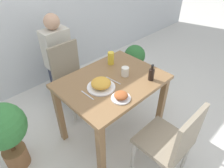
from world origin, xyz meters
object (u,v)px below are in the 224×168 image
Objects in this scene: potted_plant_right at (134,63)px; sauce_bottle at (151,74)px; juice_glass at (111,58)px; chair_far at (71,75)px; potted_plant_left at (4,131)px; food_plate at (101,84)px; drink_cup at (125,72)px; chair_near at (172,141)px; person_figure at (58,57)px; side_plate at (121,96)px.

sauce_bottle is at bearing -130.94° from potted_plant_right.
sauce_bottle reaches higher than juice_glass.
chair_far is 1.14× the size of potted_plant_left.
food_plate is 0.44m from juice_glass.
sauce_bottle is (0.13, -0.22, 0.02)m from drink_cup.
chair_near is 0.75× the size of person_figure.
person_figure is at bearing 95.54° from drink_cup.
chair_near is at bearing -100.99° from juice_glass.
sauce_bottle is (0.30, -0.98, 0.35)m from chair_far.
chair_far is 1.30× the size of potted_plant_right.
potted_plant_right is (0.70, 0.23, -0.44)m from juice_glass.
chair_far is (-0.04, 1.44, 0.00)m from chair_near.
side_plate is (0.02, -0.24, -0.01)m from food_plate.
side_plate is at bearing -96.95° from chair_far.
food_plate is (-0.18, 0.70, 0.32)m from chair_near.
potted_plant_left is (-1.12, 0.42, -0.32)m from drink_cup.
person_figure is at bearing -90.59° from chair_near.
chair_near is 0.58m from side_plate.
food_plate is 0.39× the size of potted_plant_right.
juice_glass reaches higher than chair_near.
drink_cup is 0.08× the size of person_figure.
food_plate is 0.24m from side_plate.
juice_glass is 0.92m from person_figure.
juice_glass is at bearing 78.00° from drink_cup.
chair_far is 0.96m from potted_plant_right.
chair_far is 0.65m from juice_glass.
food_plate is 1.16m from person_figure.
drink_cup is at bearing -3.15° from food_plate.
drink_cup is at bearing -77.61° from chair_far.
drink_cup is 0.26m from sauce_bottle.
side_plate is at bearing -97.41° from person_figure.
drink_cup is at bearing 37.42° from side_plate.
chair_near reaches higher than potted_plant_left.
chair_near reaches higher than potted_plant_right.
chair_near is at bearing -88.50° from chair_far.
potted_plant_right is (1.87, 0.08, -0.10)m from potted_plant_left.
potted_plant_left is at bearing 172.56° from juice_glass.
sauce_bottle is at bearing -28.84° from food_plate.
potted_plant_left is (-0.99, 1.10, 0.01)m from chair_near.
food_plate is at bearing -26.05° from potted_plant_left.
chair_far is 0.75× the size of person_figure.
sauce_bottle reaches higher than chair_near.
chair_near is 9.48× the size of drink_cup.
sauce_bottle reaches higher than potted_plant_right.
sauce_bottle is at bearing -0.59° from side_plate.
drink_cup is 0.12× the size of potted_plant_left.
potted_plant_left is at bearing -177.64° from potted_plant_right.
juice_glass is (0.22, -0.49, 0.35)m from chair_far.
person_figure reaches higher than drink_cup.
potted_plant_left is at bearing -160.38° from chair_far.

